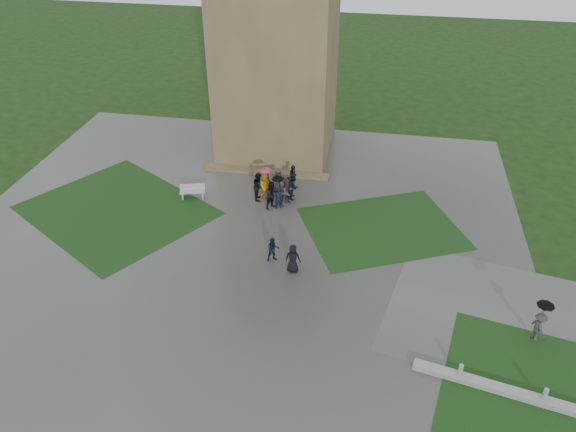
% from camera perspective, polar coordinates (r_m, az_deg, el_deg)
% --- Properties ---
extents(ground, '(120.00, 120.00, 0.00)m').
position_cam_1_polar(ground, '(31.98, -6.21, -4.69)').
color(ground, black).
extents(plaza, '(34.00, 34.00, 0.02)m').
position_cam_1_polar(plaza, '(33.51, -5.30, -2.63)').
color(plaza, '#3C3C39').
rests_on(plaza, ground).
extents(lawn_inset_left, '(14.10, 13.46, 0.01)m').
position_cam_1_polar(lawn_inset_left, '(37.90, -17.03, 0.57)').
color(lawn_inset_left, black).
rests_on(lawn_inset_left, plaza).
extents(lawn_inset_right, '(11.12, 10.15, 0.01)m').
position_cam_1_polar(lawn_inset_right, '(35.02, 9.55, -1.21)').
color(lawn_inset_right, black).
rests_on(lawn_inset_right, plaza).
extents(tower, '(8.00, 8.00, 18.00)m').
position_cam_1_polar(tower, '(41.25, -1.13, 18.33)').
color(tower, brown).
rests_on(tower, ground).
extents(tower_plinth, '(9.00, 0.80, 0.22)m').
position_cam_1_polar(tower_plinth, '(40.51, -2.21, 4.50)').
color(tower_plinth, brown).
rests_on(tower_plinth, plaza).
extents(bench, '(1.74, 0.96, 0.96)m').
position_cam_1_polar(bench, '(37.89, -9.68, 2.51)').
color(bench, '#A8A8A4').
rests_on(bench, plaza).
extents(visitor_cluster, '(3.01, 3.85, 2.50)m').
position_cam_1_polar(visitor_cluster, '(36.91, -0.91, 3.21)').
color(visitor_cluster, black).
rests_on(visitor_cluster, plaza).
extents(pedestrian_mid, '(0.83, 0.68, 1.49)m').
position_cam_1_polar(pedestrian_mid, '(31.48, -1.52, -3.43)').
color(pedestrian_mid, black).
rests_on(pedestrian_mid, plaza).
extents(pedestrian_near, '(0.85, 0.58, 1.71)m').
position_cam_1_polar(pedestrian_near, '(30.63, 0.50, -4.34)').
color(pedestrian_near, black).
rests_on(pedestrian_near, plaza).
extents(pedestrian_path, '(0.84, 1.13, 2.33)m').
position_cam_1_polar(pedestrian_path, '(28.97, 24.29, -9.66)').
color(pedestrian_path, '#3A393E').
rests_on(pedestrian_path, path).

